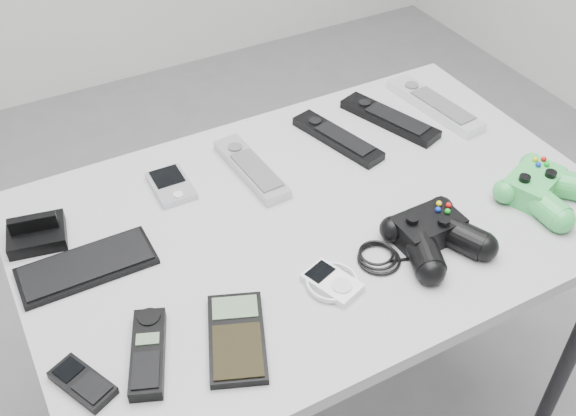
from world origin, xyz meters
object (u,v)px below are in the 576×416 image
controller_black (434,233)px  remote_silver_a (251,168)px  remote_silver_b (435,104)px  mobile_phone (82,382)px  controller_green (542,186)px  pda_keyboard (87,266)px  remote_black_b (390,118)px  calculator (237,337)px  desk (316,238)px  remote_black_a (337,137)px  cordless_handset (148,352)px  pda (171,185)px  mp3_player (332,282)px

controller_black → remote_silver_a: bearing=118.6°
remote_silver_b → mobile_phone: size_ratio=2.51×
remote_silver_b → controller_green: controller_green is taller
remote_silver_a → mobile_phone: remote_silver_a is taller
pda_keyboard → remote_black_b: 0.70m
remote_black_b → remote_silver_b: bearing=-20.7°
remote_black_b → controller_green: controller_green is taller
calculator → controller_black: controller_black is taller
desk → mobile_phone: size_ratio=10.58×
remote_black_a → controller_black: controller_black is taller
cordless_handset → pda_keyboard: bearing=119.8°
cordless_handset → controller_green: bearing=22.0°
remote_black_b → remote_silver_b: remote_silver_b is taller
remote_silver_a → remote_silver_b: (0.45, 0.01, 0.00)m
pda → remote_silver_b: (0.61, -0.02, 0.00)m
pda_keyboard → mp3_player: (0.34, -0.23, 0.00)m
desk → mobile_phone: 0.50m
pda_keyboard → controller_green: size_ratio=1.29×
cordless_handset → calculator: cordless_handset is taller
cordless_handset → controller_green: size_ratio=0.88×
mobile_phone → controller_green: controller_green is taller
desk → pda: bearing=136.9°
controller_green → mobile_phone: bearing=159.6°
pda_keyboard → calculator: 0.30m
remote_silver_a → remote_black_b: (0.34, 0.02, -0.00)m
remote_silver_b → remote_silver_a: bearing=175.1°
remote_silver_a → desk: bearing=-75.8°
pda → remote_black_a: bearing=-2.3°
mp3_player → controller_black: size_ratio=0.33×
remote_black_b → mp3_player: size_ratio=2.48×
remote_silver_b → calculator: size_ratio=1.52×
pda → controller_green: (0.59, -0.35, 0.02)m
remote_black_a → controller_black: 0.34m
remote_black_b → calculator: (-0.53, -0.37, -0.00)m
cordless_handset → mp3_player: (0.31, -0.01, -0.00)m
mobile_phone → remote_silver_a: bearing=12.5°
remote_silver_a → controller_black: bearing=-63.7°
cordless_handset → calculator: bearing=7.0°
pda → remote_black_a: size_ratio=0.49×
pda → pda_keyboard: bearing=-145.8°
remote_silver_a → mp3_player: remote_silver_a is taller
remote_black_b → controller_green: bearing=-91.9°
remote_silver_b → controller_black: 0.43m
pda → remote_silver_b: size_ratio=0.42×
mp3_player → controller_black: bearing=-19.3°
pda_keyboard → cordless_handset: 0.22m
pda_keyboard → remote_black_a: bearing=11.3°
remote_silver_a → controller_black: controller_black is taller
remote_black_a → mp3_player: (-0.22, -0.33, -0.00)m
desk → controller_green: bearing=-22.3°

